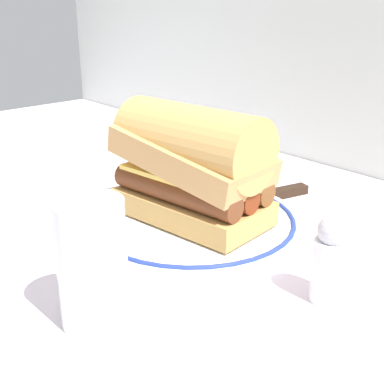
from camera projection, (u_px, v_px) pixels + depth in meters
ground_plane at (172, 230)px, 0.60m from camera, size 1.50×1.50×0.00m
plate at (192, 222)px, 0.60m from camera, size 0.26×0.26×0.01m
sausage_sandwich at (192, 163)px, 0.57m from camera, size 0.18×0.11×0.13m
drinking_glass at (93, 272)px, 0.42m from camera, size 0.06×0.06×0.11m
salt_shaker at (331, 260)px, 0.45m from camera, size 0.03×0.03×0.08m
butter_knife at (311, 188)px, 0.71m from camera, size 0.06×0.16×0.01m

